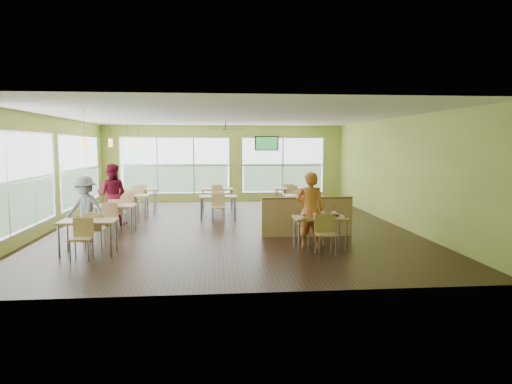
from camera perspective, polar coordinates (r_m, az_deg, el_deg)
room at (r=13.23m, az=-3.44°, el=2.45°), size 12.00×12.04×3.20m
window_bays at (r=16.45m, az=-13.07°, el=2.57°), size 9.24×10.24×2.38m
main_table at (r=10.64m, az=8.00°, el=-3.72°), size 1.22×1.52×0.87m
half_wall_divider at (r=12.05m, az=6.40°, el=-3.08°), size 2.40×0.14×1.04m
dining_tables at (r=15.03m, az=-7.64°, el=-0.88°), size 6.92×8.72×0.87m
pendant_lights at (r=14.14m, az=-16.70°, el=5.90°), size 0.11×7.31×0.86m
ceiling_fan at (r=16.21m, az=-3.83°, el=7.86°), size 1.25×1.25×0.29m
tv_backwall at (r=19.22m, az=1.35°, el=6.10°), size 1.00×0.07×0.60m
man_plaid at (r=10.64m, az=6.78°, el=-2.27°), size 0.73×0.55×1.79m
patron_maroon at (r=14.22m, az=-17.57°, el=-0.33°), size 0.94×0.75×1.84m
patron_grey at (r=12.14m, az=-20.59°, el=-1.97°), size 1.20×0.93×1.63m
cup_blue at (r=10.41m, az=6.00°, el=-2.87°), size 0.09×0.09×0.34m
cup_yellow at (r=10.37m, az=7.36°, el=-2.94°), size 0.09×0.09×0.31m
cup_red_near at (r=10.56m, az=8.41°, el=-2.73°), size 0.10×0.10×0.38m
cup_red_far at (r=10.53m, az=9.69°, el=-2.79°), size 0.10×0.10×0.36m
food_basket at (r=10.76m, az=9.80°, el=-2.82°), size 0.25×0.25×0.06m
ketchup_cup at (r=10.58m, az=11.15°, el=-3.11°), size 0.06×0.06×0.02m
wrapper_left at (r=10.25m, az=6.10°, el=-3.28°), size 0.17×0.15×0.04m
wrapper_mid at (r=10.70m, az=8.17°, el=-2.87°), size 0.24×0.22×0.05m
wrapper_right at (r=10.46m, az=9.58°, el=-3.15°), size 0.18×0.17×0.04m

